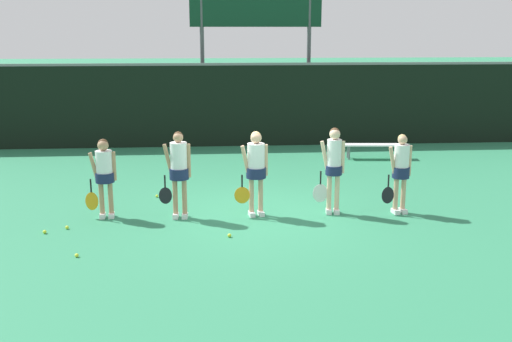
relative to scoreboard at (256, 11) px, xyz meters
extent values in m
plane|color=#2D7F56|center=(-0.66, -8.99, -4.38)|extent=(140.00, 140.00, 0.00)
cube|color=black|center=(-0.66, -1.35, -3.06)|extent=(60.00, 0.06, 2.64)
cube|color=slate|center=(-0.66, -1.35, -1.70)|extent=(60.00, 0.08, 0.08)
cylinder|color=#515156|center=(-1.84, 0.00, -1.59)|extent=(0.14, 0.14, 5.58)
cylinder|color=#515156|center=(1.84, 0.00, -1.59)|extent=(0.14, 0.14, 5.58)
cube|color=#0F3823|center=(0.00, 0.00, 0.34)|extent=(4.48, 0.12, 1.72)
cube|color=silver|center=(3.29, -3.69, -3.96)|extent=(1.94, 0.51, 0.04)
cylinder|color=slate|center=(4.08, -3.62, -4.18)|extent=(0.06, 0.06, 0.40)
cylinder|color=slate|center=(4.06, -3.88, -4.18)|extent=(0.06, 0.06, 0.40)
cylinder|color=slate|center=(2.51, -3.50, -4.18)|extent=(0.06, 0.06, 0.40)
cylinder|color=slate|center=(2.49, -3.75, -4.18)|extent=(0.06, 0.06, 0.40)
cylinder|color=tan|center=(-3.66, -8.90, -3.99)|extent=(0.10, 0.10, 0.78)
cylinder|color=tan|center=(-3.84, -8.91, -3.99)|extent=(0.10, 0.10, 0.78)
cube|color=white|center=(-3.65, -8.93, -4.34)|extent=(0.13, 0.25, 0.09)
cube|color=white|center=(-3.84, -8.94, -4.34)|extent=(0.13, 0.25, 0.09)
cylinder|color=#192347|center=(-3.75, -8.90, -3.53)|extent=(0.38, 0.38, 0.20)
cylinder|color=white|center=(-3.75, -8.90, -3.29)|extent=(0.33, 0.33, 0.62)
sphere|color=tan|center=(-3.75, -8.90, -2.87)|extent=(0.22, 0.22, 0.22)
sphere|color=#4C331E|center=(-3.75, -8.88, -2.85)|extent=(0.20, 0.20, 0.20)
cylinder|color=tan|center=(-3.95, -8.92, -3.31)|extent=(0.20, 0.09, 0.59)
cylinder|color=tan|center=(-3.55, -8.89, -3.31)|extent=(0.08, 0.08, 0.59)
cylinder|color=black|center=(-4.03, -8.94, -3.69)|extent=(0.03, 0.03, 0.28)
ellipsoid|color=orange|center=(-4.03, -8.94, -4.02)|extent=(0.26, 0.03, 0.38)
cylinder|color=tan|center=(-2.14, -9.04, -3.96)|extent=(0.10, 0.10, 0.85)
cylinder|color=tan|center=(-2.33, -9.03, -3.96)|extent=(0.10, 0.10, 0.85)
cube|color=white|center=(-2.15, -9.07, -4.34)|extent=(0.12, 0.25, 0.09)
cube|color=white|center=(-2.34, -9.06, -4.34)|extent=(0.12, 0.25, 0.09)
cylinder|color=#192347|center=(-2.24, -9.04, -3.45)|extent=(0.40, 0.40, 0.22)
cylinder|color=white|center=(-2.24, -9.04, -3.17)|extent=(0.34, 0.34, 0.72)
sphere|color=tan|center=(-2.24, -9.04, -2.71)|extent=(0.20, 0.20, 0.20)
sphere|color=#4C331E|center=(-2.24, -9.02, -2.68)|extent=(0.19, 0.19, 0.19)
cylinder|color=tan|center=(-2.45, -9.02, -3.18)|extent=(0.22, 0.09, 0.68)
cylinder|color=tan|center=(-2.04, -9.05, -3.18)|extent=(0.08, 0.08, 0.68)
cylinder|color=black|center=(-2.53, -9.04, -3.61)|extent=(0.03, 0.03, 0.25)
ellipsoid|color=black|center=(-2.53, -9.04, -3.91)|extent=(0.27, 0.03, 0.35)
cylinder|color=tan|center=(-0.58, -8.99, -3.96)|extent=(0.10, 0.10, 0.84)
cylinder|color=tan|center=(-0.77, -9.02, -3.96)|extent=(0.10, 0.10, 0.84)
cube|color=white|center=(-0.57, -9.02, -4.34)|extent=(0.14, 0.25, 0.09)
cube|color=white|center=(-0.77, -9.05, -4.34)|extent=(0.14, 0.25, 0.09)
cylinder|color=#192347|center=(-0.68, -9.01, -3.47)|extent=(0.41, 0.41, 0.21)
cylinder|color=white|center=(-0.68, -9.01, -3.20)|extent=(0.36, 0.36, 0.68)
sphere|color=tan|center=(-0.68, -9.01, -2.75)|extent=(0.23, 0.23, 0.23)
sphere|color=#D8B772|center=(-0.68, -8.99, -2.72)|extent=(0.21, 0.21, 0.21)
cylinder|color=tan|center=(-0.89, -9.04, -3.21)|extent=(0.22, 0.11, 0.65)
cylinder|color=tan|center=(-0.47, -8.98, -3.21)|extent=(0.08, 0.08, 0.65)
cylinder|color=black|center=(-0.97, -9.07, -3.62)|extent=(0.03, 0.03, 0.25)
ellipsoid|color=orange|center=(-0.97, -9.07, -3.92)|extent=(0.32, 0.03, 0.35)
cylinder|color=beige|center=(1.03, -8.98, -3.95)|extent=(0.10, 0.10, 0.86)
cylinder|color=beige|center=(0.86, -8.96, -3.95)|extent=(0.10, 0.10, 0.86)
cube|color=white|center=(1.02, -9.01, -4.34)|extent=(0.13, 0.25, 0.09)
cube|color=white|center=(0.86, -8.99, -4.34)|extent=(0.13, 0.25, 0.09)
cylinder|color=#192347|center=(0.94, -8.97, -3.45)|extent=(0.34, 0.34, 0.19)
cylinder|color=white|center=(0.94, -8.97, -3.16)|extent=(0.30, 0.30, 0.71)
sphere|color=beige|center=(0.94, -8.97, -2.69)|extent=(0.22, 0.22, 0.22)
sphere|color=#4C331E|center=(0.95, -8.95, -2.67)|extent=(0.21, 0.21, 0.21)
cylinder|color=beige|center=(0.76, -8.95, -3.17)|extent=(0.22, 0.10, 0.68)
cylinder|color=beige|center=(1.12, -8.99, -3.17)|extent=(0.08, 0.08, 0.68)
cylinder|color=black|center=(0.67, -8.96, -3.61)|extent=(0.03, 0.03, 0.28)
ellipsoid|color=silver|center=(0.67, -8.96, -3.94)|extent=(0.32, 0.03, 0.39)
cylinder|color=tan|center=(2.42, -9.05, -3.98)|extent=(0.10, 0.10, 0.80)
cylinder|color=tan|center=(2.26, -9.07, -3.98)|extent=(0.10, 0.10, 0.80)
cube|color=white|center=(2.43, -9.07, -4.34)|extent=(0.14, 0.25, 0.09)
cube|color=white|center=(2.26, -9.10, -4.34)|extent=(0.14, 0.25, 0.09)
cylinder|color=#192347|center=(2.34, -9.06, -3.50)|extent=(0.36, 0.36, 0.23)
cylinder|color=white|center=(2.34, -9.06, -3.25)|extent=(0.31, 0.31, 0.67)
sphere|color=tan|center=(2.34, -9.06, -2.82)|extent=(0.20, 0.20, 0.20)
sphere|color=#D8B772|center=(2.34, -9.04, -2.79)|extent=(0.18, 0.18, 0.18)
cylinder|color=tan|center=(2.15, -9.09, -3.26)|extent=(0.22, 0.11, 0.64)
cylinder|color=tan|center=(2.52, -9.03, -3.26)|extent=(0.08, 0.08, 0.63)
cylinder|color=black|center=(2.07, -9.12, -3.66)|extent=(0.03, 0.03, 0.26)
ellipsoid|color=black|center=(2.07, -9.12, -3.97)|extent=(0.26, 0.03, 0.36)
sphere|color=#CCE033|center=(-4.40, -9.61, -4.35)|extent=(0.07, 0.07, 0.07)
sphere|color=#CCE033|center=(-4.76, -9.86, -4.34)|extent=(0.07, 0.07, 0.07)
sphere|color=#CCE033|center=(-3.89, -11.13, -4.35)|extent=(0.07, 0.07, 0.07)
sphere|color=#CCE033|center=(-2.85, -7.47, -4.35)|extent=(0.07, 0.07, 0.07)
sphere|color=#CCE033|center=(-1.27, -10.32, -4.35)|extent=(0.07, 0.07, 0.07)
camera|label=1|loc=(-1.57, -20.88, -0.61)|focal=42.00mm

